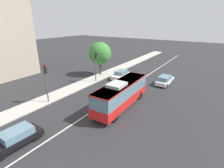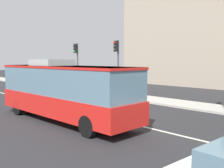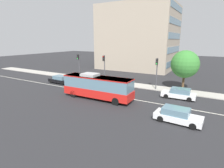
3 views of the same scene
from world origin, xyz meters
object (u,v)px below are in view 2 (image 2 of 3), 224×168
transit_bus (64,89)px  sedan_black (34,88)px  traffic_light_near_corner (76,59)px  traffic_light_far_corner (117,58)px

transit_bus → sedan_black: transit_bus is taller
sedan_black → traffic_light_near_corner: (0.79, 4.51, 2.84)m
transit_bus → traffic_light_near_corner: size_ratio=1.94×
transit_bus → traffic_light_far_corner: bearing=115.6°
transit_bus → traffic_light_far_corner: 9.68m
sedan_black → transit_bus: bearing=163.0°
traffic_light_far_corner → sedan_black: bearing=-54.4°
transit_bus → traffic_light_far_corner: size_ratio=1.94×
sedan_black → traffic_light_far_corner: (6.95, 4.52, 2.84)m
sedan_black → traffic_light_near_corner: 5.39m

